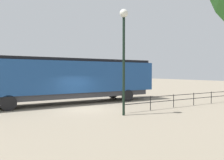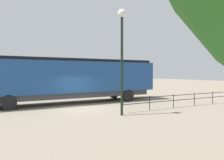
{
  "view_description": "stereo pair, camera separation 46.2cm",
  "coord_description": "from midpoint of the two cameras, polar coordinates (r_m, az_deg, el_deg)",
  "views": [
    {
      "loc": [
        14.72,
        -6.17,
        2.67
      ],
      "look_at": [
        -0.78,
        2.87,
        2.06
      ],
      "focal_mm": 34.49,
      "sensor_mm": 36.0,
      "label": 1
    },
    {
      "loc": [
        14.95,
        -5.77,
        2.67
      ],
      "look_at": [
        -0.78,
        2.87,
        2.06
      ],
      "focal_mm": 34.49,
      "sensor_mm": 36.0,
      "label": 2
    }
  ],
  "objects": [
    {
      "name": "ground_plane",
      "position": [
        16.21,
        -8.29,
        -7.55
      ],
      "size": [
        120.0,
        120.0,
        0.0
      ],
      "primitive_type": "plane",
      "color": "gray"
    },
    {
      "name": "lamp_post",
      "position": [
        13.53,
        2.15,
        10.23
      ],
      "size": [
        0.52,
        0.52,
        6.59
      ],
      "color": "black",
      "rests_on": "ground_plane"
    },
    {
      "name": "platform_fence",
      "position": [
        17.9,
        17.84,
        -4.53
      ],
      "size": [
        0.05,
        11.49,
        1.02
      ],
      "color": "black",
      "rests_on": "ground_plane"
    },
    {
      "name": "locomotive",
      "position": [
        19.26,
        -10.04,
        0.49
      ],
      "size": [
        3.0,
        15.75,
        3.87
      ],
      "color": "navy",
      "rests_on": "ground_plane"
    }
  ]
}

